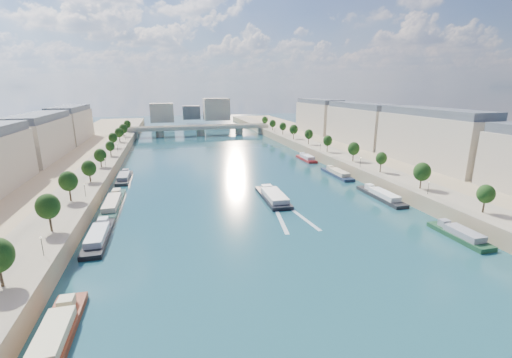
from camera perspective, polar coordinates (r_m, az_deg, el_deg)
ground at (r=149.19m, az=-3.83°, el=0.22°), size 700.00×700.00×0.00m
quay_left at (r=152.99m, az=-31.37°, el=-0.66°), size 44.00×520.00×5.00m
quay_right at (r=176.37m, az=19.80°, el=2.51°), size 44.00×520.00×5.00m
pave_left at (r=148.65m, az=-25.98°, el=0.65°), size 14.00×520.00×0.10m
pave_right at (r=167.91m, az=15.63°, el=3.14°), size 14.00×520.00×0.10m
trees_left at (r=149.07m, az=-25.33°, el=2.91°), size 4.80×268.80×8.26m
trees_right at (r=174.55m, az=13.55°, el=5.53°), size 4.80×268.80×8.26m
lamps_left at (r=137.61m, az=-25.04°, el=0.88°), size 0.36×200.36×4.28m
lamps_right at (r=169.50m, az=13.53°, el=4.33°), size 0.36×200.36×4.28m
buildings_left at (r=165.82m, az=-35.20°, el=4.80°), size 16.00×226.00×23.20m
buildings_right at (r=191.28m, az=21.41°, el=7.53°), size 16.00×226.00×23.20m
skyline at (r=363.25m, az=-10.08°, el=11.14°), size 79.00×42.00×22.00m
bridge at (r=284.06m, az=-9.24°, el=8.19°), size 112.00×12.00×8.15m
tour_barge at (r=120.42m, az=2.86°, el=-2.97°), size 7.97×25.30×3.59m
wake at (r=105.86m, az=5.56°, el=-6.12°), size 10.76×26.00×0.04m
moored_barges_left at (r=111.43m, az=-23.54°, el=-5.81°), size 5.00×120.55×3.60m
moored_barges_right at (r=126.48m, az=21.06°, el=-3.13°), size 5.00×161.79×3.60m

